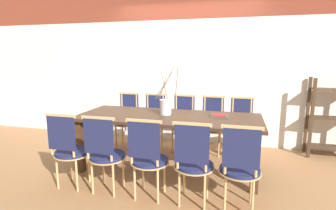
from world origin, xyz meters
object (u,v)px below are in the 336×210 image
object	(u,v)px
book_stack	(219,116)
shelving_rack	(332,118)
dining_table	(168,123)
chair_far_center	(183,122)
chair_near_center	(148,156)
vase_centerpiece	(166,106)

from	to	relation	value
book_stack	shelving_rack	xyz separation A→B (m)	(1.66, 0.99, -0.16)
dining_table	chair_far_center	size ratio (longest dim) A/B	2.66
dining_table	chair_near_center	xyz separation A→B (m)	(-0.01, -0.81, -0.18)
chair_near_center	shelving_rack	distance (m)	3.04
chair_far_center	dining_table	bearing A→B (deg)	87.28
chair_near_center	dining_table	bearing A→B (deg)	89.52
chair_near_center	shelving_rack	world-z (taller)	shelving_rack
vase_centerpiece	shelving_rack	world-z (taller)	vase_centerpiece
shelving_rack	chair_near_center	bearing A→B (deg)	-140.52
vase_centerpiece	chair_near_center	bearing A→B (deg)	-86.96
chair_near_center	book_stack	distance (m)	1.19
chair_far_center	book_stack	world-z (taller)	chair_far_center
shelving_rack	book_stack	bearing A→B (deg)	-149.18
vase_centerpiece	dining_table	bearing A→B (deg)	-53.96
book_stack	chair_near_center	bearing A→B (deg)	-125.91
dining_table	chair_far_center	xyz separation A→B (m)	(0.04, 0.81, -0.18)
vase_centerpiece	shelving_rack	bearing A→B (deg)	23.58
chair_near_center	book_stack	xyz separation A→B (m)	(0.68, 0.94, 0.29)
chair_far_center	vase_centerpiece	xyz separation A→B (m)	(-0.09, -0.74, 0.39)
vase_centerpiece	shelving_rack	xyz separation A→B (m)	(2.39, 1.04, -0.26)
chair_far_center	book_stack	bearing A→B (deg)	132.64
dining_table	chair_near_center	size ratio (longest dim) A/B	2.66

